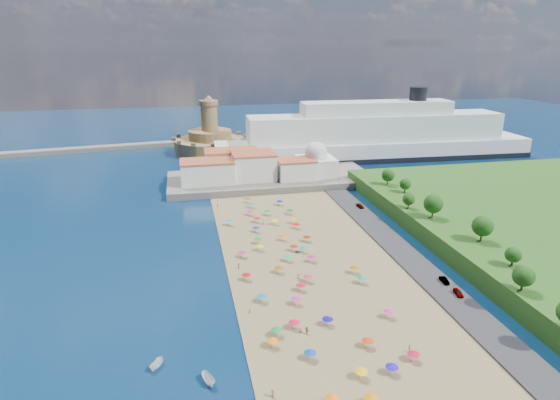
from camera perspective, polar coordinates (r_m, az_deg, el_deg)
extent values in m
plane|color=#071938|center=(139.90, 0.53, -6.42)|extent=(700.00, 700.00, 0.00)
cube|color=#59544C|center=(208.44, -1.13, 2.53)|extent=(90.00, 36.00, 3.00)
cube|color=#59544C|center=(239.39, -7.92, 4.40)|extent=(18.00, 70.00, 2.40)
cube|color=#59544C|center=(294.49, -28.09, 5.06)|extent=(199.03, 34.77, 2.60)
cube|color=silver|center=(199.78, -8.84, 3.38)|extent=(22.00, 14.00, 9.00)
cube|color=silver|center=(203.39, -3.25, 4.14)|extent=(18.00, 16.00, 11.00)
cube|color=silver|center=(203.39, 1.95, 3.72)|extent=(16.00, 12.00, 8.00)
cube|color=silver|center=(214.07, -5.87, 4.67)|extent=(24.00, 14.00, 10.00)
cube|color=silver|center=(209.68, 4.35, 4.13)|extent=(16.00, 16.00, 8.00)
sphere|color=silver|center=(208.27, 4.39, 5.73)|extent=(10.00, 10.00, 10.00)
cylinder|color=silver|center=(207.46, 4.42, 6.75)|extent=(1.20, 1.20, 1.60)
cylinder|color=olive|center=(267.95, -8.45, 6.51)|extent=(40.00, 40.00, 8.00)
cylinder|color=olive|center=(266.69, -8.52, 7.87)|extent=(24.00, 24.00, 5.00)
cylinder|color=olive|center=(265.12, -8.62, 9.89)|extent=(9.00, 9.00, 14.00)
cylinder|color=olive|center=(264.04, -8.70, 11.65)|extent=(10.40, 10.40, 2.40)
cone|color=olive|center=(263.73, -8.73, 12.23)|extent=(6.00, 6.00, 3.00)
cube|color=black|center=(258.12, 11.33, 5.29)|extent=(171.09, 31.02, 2.74)
cube|color=silver|center=(257.32, 11.39, 6.09)|extent=(170.07, 30.59, 10.16)
cube|color=silver|center=(255.09, 11.56, 8.69)|extent=(136.07, 24.92, 13.55)
cube|color=silver|center=(253.61, 11.70, 10.95)|extent=(79.51, 18.49, 6.77)
cylinder|color=black|center=(261.97, 16.51, 12.31)|extent=(9.03, 9.03, 6.77)
cylinder|color=gray|center=(160.66, 1.59, -2.54)|extent=(0.07, 0.07, 2.00)
cone|color=orange|center=(160.34, 1.59, -2.24)|extent=(2.50, 2.50, 0.60)
cylinder|color=gray|center=(159.38, -0.64, -2.71)|extent=(0.07, 0.07, 2.00)
cone|color=yellow|center=(159.05, -0.64, -2.41)|extent=(2.50, 2.50, 0.60)
cylinder|color=gray|center=(123.75, 9.92, -9.60)|extent=(0.07, 0.07, 2.00)
cone|color=#0F8A6D|center=(123.33, 9.95, -9.24)|extent=(2.50, 2.50, 0.60)
cylinder|color=gray|center=(153.34, -2.93, -3.62)|extent=(0.07, 0.07, 2.00)
cone|color=#0B2D94|center=(153.00, -2.94, -3.31)|extent=(2.50, 2.50, 0.60)
cylinder|color=gray|center=(139.93, -2.49, -5.87)|extent=(0.07, 0.07, 2.00)
cone|color=yellow|center=(139.56, -2.50, -5.53)|extent=(2.50, 2.50, 0.60)
cylinder|color=gray|center=(122.83, 3.43, -9.56)|extent=(0.07, 0.07, 2.00)
cone|color=#AC2554|center=(122.41, 3.44, -9.19)|extent=(2.50, 2.50, 0.60)
cylinder|color=gray|center=(176.05, -3.47, -0.65)|extent=(0.07, 0.07, 2.00)
cone|color=#0D776D|center=(175.76, -3.47, -0.37)|extent=(2.50, 2.50, 0.60)
cylinder|color=gray|center=(123.78, -4.11, -9.34)|extent=(0.07, 0.07, 2.00)
cone|color=#AD0D11|center=(123.37, -4.12, -8.97)|extent=(2.50, 2.50, 0.60)
cylinder|color=gray|center=(161.46, -2.82, -2.45)|extent=(0.07, 0.07, 2.00)
cone|color=red|center=(161.14, -2.82, -2.15)|extent=(2.50, 2.50, 0.60)
cylinder|color=gray|center=(156.13, 2.02, -3.19)|extent=(0.07, 0.07, 2.00)
cone|color=red|center=(155.80, 2.02, -2.88)|extent=(2.50, 2.50, 0.60)
cylinder|color=gray|center=(159.63, -6.25, -2.79)|extent=(0.07, 0.07, 2.00)
cone|color=#0F7D8E|center=(159.30, -6.26, -2.49)|extent=(2.50, 2.50, 0.60)
cylinder|color=gray|center=(106.26, 5.81, -14.52)|extent=(0.07, 0.07, 2.00)
cone|color=#130B8F|center=(105.78, 5.82, -14.11)|extent=(2.50, 2.50, 0.60)
cylinder|color=gray|center=(96.35, 3.70, -18.37)|extent=(0.07, 0.07, 2.00)
cone|color=#0D3EA9|center=(95.82, 3.71, -17.94)|extent=(2.50, 2.50, 0.60)
cylinder|color=gray|center=(99.29, -0.95, -17.07)|extent=(0.07, 0.07, 2.00)
cone|color=orange|center=(98.77, -0.96, -16.64)|extent=(2.50, 2.50, 0.60)
cylinder|color=gray|center=(146.76, 0.39, -4.64)|extent=(0.07, 0.07, 2.00)
cone|color=#FF560B|center=(146.40, 0.39, -4.32)|extent=(2.50, 2.50, 0.60)
cylinder|color=gray|center=(133.41, 3.86, -7.17)|extent=(0.07, 0.07, 2.00)
cone|color=#972071|center=(133.02, 3.87, -6.82)|extent=(2.50, 2.50, 0.60)
cylinder|color=gray|center=(168.22, -3.69, -1.58)|extent=(0.07, 0.07, 2.00)
cone|color=#A6236F|center=(167.91, -3.70, -1.29)|extent=(2.50, 2.50, 0.60)
cylinder|color=gray|center=(138.87, 2.86, -6.07)|extent=(0.07, 0.07, 2.00)
cone|color=#0D7F7D|center=(138.50, 2.87, -5.73)|extent=(2.50, 2.50, 0.60)
cylinder|color=gray|center=(127.09, -0.13, -8.51)|extent=(0.07, 0.07, 2.00)
cone|color=#84530C|center=(126.68, -0.13, -8.14)|extent=(2.50, 2.50, 0.60)
cone|color=orange|center=(86.51, 6.35, -22.74)|extent=(2.50, 2.50, 0.60)
cylinder|color=gray|center=(139.72, 1.68, -5.90)|extent=(0.07, 0.07, 2.00)
cone|color=maroon|center=(139.35, 1.69, -5.56)|extent=(2.50, 2.50, 0.60)
cylinder|color=gray|center=(146.28, 3.28, -4.76)|extent=(0.07, 0.07, 2.00)
cone|color=maroon|center=(145.92, 3.29, -4.43)|extent=(2.50, 2.50, 0.60)
cylinder|color=gray|center=(168.83, 1.20, -1.47)|extent=(0.07, 0.07, 2.00)
cone|color=#11622C|center=(168.52, 1.20, -1.18)|extent=(2.50, 2.50, 0.60)
cylinder|color=gray|center=(113.06, 1.96, -12.22)|extent=(0.07, 0.07, 2.00)
cone|color=#B72789|center=(112.60, 1.96, -11.82)|extent=(2.50, 2.50, 0.60)
cylinder|color=gray|center=(99.29, 15.92, -17.89)|extent=(0.07, 0.07, 2.00)
cone|color=red|center=(98.77, 15.97, -17.47)|extent=(2.50, 2.50, 0.60)
cylinder|color=gray|center=(110.91, 13.13, -13.41)|extent=(0.07, 0.07, 2.00)
cone|color=#C52A81|center=(110.44, 13.16, -13.02)|extent=(2.50, 2.50, 0.60)
cylinder|color=gray|center=(93.08, 9.85, -20.18)|extent=(0.07, 0.07, 2.00)
cone|color=#FDB60D|center=(92.52, 9.88, -19.74)|extent=(2.50, 2.50, 0.60)
cylinder|color=gray|center=(114.07, -2.22, -11.92)|extent=(0.07, 0.07, 2.00)
cone|color=#0D6DAA|center=(113.62, -2.23, -11.53)|extent=(2.50, 2.50, 0.60)
cylinder|color=gray|center=(136.12, -4.61, -6.64)|extent=(0.07, 0.07, 2.00)
cone|color=#AE2558|center=(135.74, -4.62, -6.30)|extent=(2.50, 2.50, 0.60)
cylinder|color=gray|center=(102.46, -0.39, -15.80)|extent=(0.07, 0.07, 2.00)
cone|color=#167F3B|center=(101.96, -0.39, -15.39)|extent=(2.50, 2.50, 0.60)
cylinder|color=gray|center=(95.16, 13.45, -19.47)|extent=(0.07, 0.07, 2.00)
cone|color=#1C0EB8|center=(94.62, 13.50, -19.03)|extent=(2.50, 2.50, 0.60)
cylinder|color=gray|center=(118.74, 2.57, -10.61)|extent=(0.07, 0.07, 2.00)
cone|color=red|center=(118.30, 2.57, -10.22)|extent=(2.50, 2.50, 0.60)
cylinder|color=gray|center=(144.83, -2.69, -4.99)|extent=(0.07, 0.07, 2.00)
cone|color=#157938|center=(144.47, -2.69, -4.66)|extent=(2.50, 2.50, 0.60)
cylinder|color=gray|center=(181.65, -4.02, -0.04)|extent=(0.07, 0.07, 2.00)
cone|color=#8A550C|center=(181.36, -4.03, 0.22)|extent=(2.50, 2.50, 0.60)
cylinder|color=gray|center=(168.16, -1.57, -1.56)|extent=(0.07, 0.07, 2.00)
cone|color=#167C3A|center=(167.85, -1.57, -1.27)|extent=(2.50, 2.50, 0.60)
cylinder|color=gray|center=(178.28, -0.04, -0.36)|extent=(0.07, 0.07, 2.00)
cone|color=#0F0CA8|center=(177.99, -0.04, -0.09)|extent=(2.50, 2.50, 0.60)
cylinder|color=gray|center=(128.57, 8.99, -8.42)|extent=(0.07, 0.07, 2.00)
cone|color=#815E0B|center=(128.17, 9.01, -8.06)|extent=(2.50, 2.50, 0.60)
cylinder|color=gray|center=(133.40, 0.99, -7.13)|extent=(0.07, 0.07, 2.00)
cone|color=#119D79|center=(133.02, 1.00, -6.78)|extent=(2.50, 2.50, 0.60)
cylinder|color=gray|center=(104.73, 1.73, -14.97)|extent=(0.07, 0.07, 2.00)
cone|color=red|center=(104.23, 1.74, -14.56)|extent=(2.50, 2.50, 0.60)
cylinder|color=gray|center=(100.84, 10.60, -16.80)|extent=(0.07, 0.07, 2.00)
cone|color=red|center=(100.32, 10.63, -16.38)|extent=(2.50, 2.50, 0.60)
cone|color=orange|center=(87.54, 11.04, -22.43)|extent=(2.50, 2.50, 0.60)
imported|color=tan|center=(103.31, 3.30, -15.56)|extent=(1.38, 1.78, 1.89)
imported|color=tan|center=(177.40, -0.73, -0.50)|extent=(0.80, 1.22, 1.76)
imported|color=tan|center=(101.48, 15.50, -17.02)|extent=(0.94, 1.16, 1.84)
imported|color=tan|center=(124.69, 2.26, -9.19)|extent=(0.94, 0.85, 1.61)
imported|color=tan|center=(177.31, -7.62, -0.68)|extent=(0.73, 1.10, 1.74)
imported|color=tan|center=(159.59, -1.94, -2.73)|extent=(0.93, 1.05, 1.80)
imported|color=tan|center=(88.27, -0.87, -22.46)|extent=(0.95, 1.05, 1.81)
imported|color=tan|center=(110.06, -3.70, -13.29)|extent=(0.72, 0.68, 1.66)
imported|color=tan|center=(129.95, -5.04, -8.00)|extent=(0.94, 1.04, 1.75)
imported|color=white|center=(92.20, -8.70, -20.85)|extent=(3.09, 4.81, 1.74)
imported|color=white|center=(97.59, -14.80, -18.85)|extent=(3.32, 4.21, 1.54)
imported|color=gray|center=(128.91, 19.39, -9.21)|extent=(1.46, 3.75, 1.22)
imported|color=gray|center=(124.18, 20.91, -10.49)|extent=(2.10, 3.98, 1.29)
imported|color=gray|center=(177.30, 9.74, -0.70)|extent=(1.94, 4.22, 1.40)
cylinder|color=#382314|center=(119.95, 27.40, -9.24)|extent=(0.50, 0.50, 2.73)
sphere|color=#14380F|center=(118.92, 27.57, -8.19)|extent=(4.91, 4.91, 4.91)
cylinder|color=#382314|center=(131.58, 26.44, -6.77)|extent=(0.50, 0.50, 2.25)
sphere|color=#14380F|center=(130.80, 26.57, -5.97)|extent=(4.05, 4.05, 4.05)
cylinder|color=#382314|center=(143.67, 23.32, -4.02)|extent=(0.50, 0.50, 3.27)
sphere|color=#14380F|center=(142.64, 23.47, -2.92)|extent=(5.89, 5.89, 5.89)
cylinder|color=#382314|center=(157.11, 18.08, -1.48)|extent=(0.50, 0.50, 3.40)
sphere|color=#14380F|center=(156.14, 18.19, -0.42)|extent=(6.13, 6.13, 6.13)
cylinder|color=#382314|center=(163.95, 15.36, -0.59)|extent=(0.50, 0.50, 2.30)
sphere|color=#14380F|center=(163.30, 15.42, 0.10)|extent=(4.15, 4.15, 4.15)
cylinder|color=#382314|center=(180.77, 14.98, 1.24)|extent=(0.50, 0.50, 2.40)
sphere|color=#14380F|center=(180.17, 15.03, 1.89)|extent=(4.31, 4.31, 4.31)
cylinder|color=#382314|center=(189.20, 13.00, 2.24)|extent=(0.50, 0.50, 2.85)
sphere|color=#14380F|center=(188.52, 13.06, 2.98)|extent=(5.12, 5.12, 5.12)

